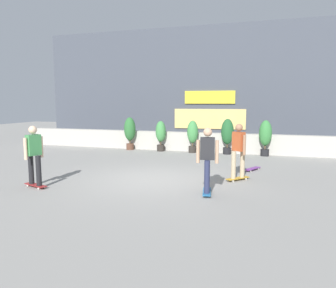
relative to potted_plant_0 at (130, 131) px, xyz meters
The scene contains 12 objects.
ground_plane 6.49m from the potted_plant_0, 59.76° to the right, with size 48.00×48.00×0.00m, color gray.
planter_wall 3.30m from the potted_plant_0, ahead, with size 18.00×0.40×0.90m, color #B2ADA3.
building_backdrop 5.97m from the potted_plant_0, 53.97° to the left, with size 20.00×2.08×6.50m.
potted_plant_0 is the anchor object (origin of this frame).
potted_plant_1 1.60m from the potted_plant_0, ahead, with size 0.48×0.48×1.44m.
potted_plant_2 3.16m from the potted_plant_0, ahead, with size 0.51×0.51×1.49m.
potted_plant_3 4.75m from the potted_plant_0, ahead, with size 0.56×0.56×1.59m.
potted_plant_4 6.38m from the potted_plant_0, ahead, with size 0.54×0.54×1.56m.
skater_mid_plaza 8.36m from the potted_plant_0, 52.55° to the right, with size 0.55×0.82×1.70m.
skater_by_wall_left 7.40m from the potted_plant_0, 86.43° to the right, with size 0.82×0.54×1.70m.
skater_far_left 7.51m from the potted_plant_0, 40.71° to the right, with size 0.67×0.74×1.70m.
skateboard_near_camera 6.93m from the potted_plant_0, 28.56° to the right, with size 0.54×0.80×0.08m.
Camera 1 is at (3.31, -9.06, 2.32)m, focal length 34.78 mm.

